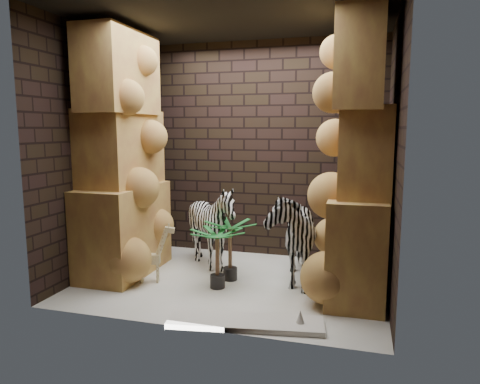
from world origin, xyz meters
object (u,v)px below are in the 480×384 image
(zebra_right, at_px, (290,227))
(zebra_left, at_px, (212,230))
(surfboard, at_px, (245,322))
(palm_back, at_px, (217,258))
(palm_front, at_px, (230,250))
(giraffe_toy, at_px, (149,253))

(zebra_right, relative_size, zebra_left, 1.18)
(zebra_right, distance_m, surfboard, 1.47)
(palm_back, bearing_deg, palm_front, 77.79)
(zebra_right, height_order, palm_front, zebra_right)
(palm_front, height_order, surfboard, palm_front)
(giraffe_toy, relative_size, palm_front, 0.99)
(giraffe_toy, height_order, palm_front, palm_front)
(zebra_left, relative_size, palm_back, 1.61)
(surfboard, bearing_deg, giraffe_toy, 141.49)
(zebra_right, xyz_separation_m, surfboard, (-0.20, -1.31, -0.63))
(palm_front, xyz_separation_m, palm_back, (-0.06, -0.29, -0.02))
(zebra_right, xyz_separation_m, zebra_left, (-1.04, 0.17, -0.15))
(giraffe_toy, distance_m, surfboard, 1.63)
(zebra_left, relative_size, giraffe_toy, 1.54)
(zebra_left, bearing_deg, palm_back, -66.81)
(zebra_right, distance_m, palm_front, 0.77)
(giraffe_toy, bearing_deg, zebra_right, 0.11)
(giraffe_toy, distance_m, palm_front, 0.95)
(palm_front, height_order, palm_back, palm_front)
(palm_back, bearing_deg, zebra_left, 114.06)
(giraffe_toy, xyz_separation_m, palm_front, (0.89, 0.34, 0.00))
(giraffe_toy, height_order, palm_back, giraffe_toy)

